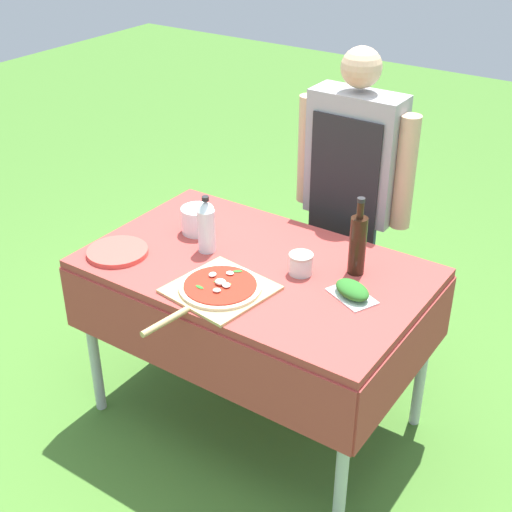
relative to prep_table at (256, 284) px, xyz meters
name	(u,v)px	position (x,y,z in m)	size (l,w,h in m)	color
ground_plane	(256,414)	(0.00, 0.00, -0.71)	(12.00, 12.00, 0.00)	#477A2D
prep_table	(256,284)	(0.00, 0.00, 0.00)	(1.37, 0.86, 0.80)	#A83D38
person_cook	(352,186)	(0.08, 0.67, 0.20)	(0.58, 0.19, 1.54)	#333D56
pizza_on_peel	(219,289)	(0.00, -0.25, 0.10)	(0.39, 0.58, 0.06)	tan
oil_bottle	(358,244)	(0.36, 0.17, 0.22)	(0.07, 0.07, 0.32)	black
water_bottle	(206,226)	(-0.23, -0.02, 0.21)	(0.07, 0.07, 0.25)	silver
herb_container	(352,291)	(0.43, 0.01, 0.12)	(0.22, 0.18, 0.06)	silver
mixing_tub	(198,220)	(-0.37, 0.09, 0.15)	(0.14, 0.14, 0.11)	silver
plate_stack	(117,252)	(-0.52, -0.25, 0.10)	(0.26, 0.26, 0.02)	#DB4C42
sauce_jar	(301,265)	(0.18, 0.05, 0.13)	(0.10, 0.10, 0.08)	silver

